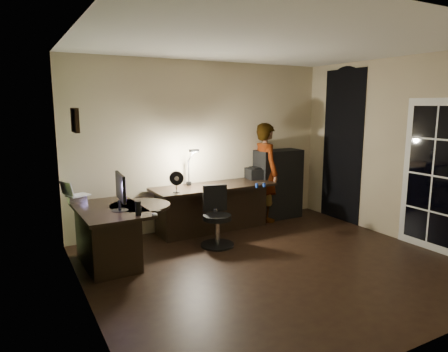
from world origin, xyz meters
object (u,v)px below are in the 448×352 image
desk_left (111,236)px  office_chair (217,217)px  person (266,172)px  monitor (119,198)px  cabinet (278,184)px  desk_right (214,208)px

desk_left → office_chair: (1.48, -0.08, 0.07)m
office_chair → person: bearing=47.4°
desk_left → person: size_ratio=0.74×
desk_left → office_chair: size_ratio=1.47×
monitor → cabinet: bearing=21.1°
cabinet → office_chair: bearing=-153.1°
desk_left → monitor: (0.08, -0.17, 0.52)m
desk_left → cabinet: (3.14, 0.73, 0.25)m
person → monitor: bearing=113.5°
cabinet → person: person is taller
office_chair → person: 1.63m
cabinet → monitor: cabinet is taller
desk_right → cabinet: 1.39m
cabinet → monitor: 3.19m
office_chair → person: (1.37, 0.78, 0.42)m
monitor → person: (2.77, 0.87, -0.04)m
desk_left → cabinet: cabinet is taller
cabinet → office_chair: (-1.66, -0.81, -0.18)m
desk_right → office_chair: 0.72m
office_chair → person: size_ratio=0.50×
desk_right → desk_left: bearing=-163.3°
desk_left → person: person is taller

